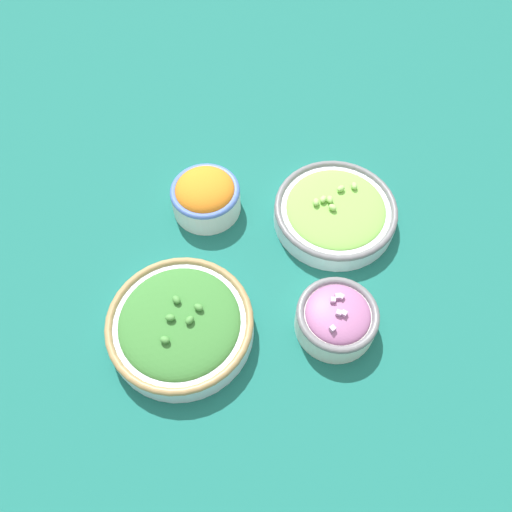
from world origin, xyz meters
TOP-DOWN VIEW (x-y plane):
  - ground_plane at (0.00, 0.00)m, footprint 3.00×3.00m
  - bowl_broccoli at (0.13, 0.10)m, footprint 0.23×0.23m
  - bowl_red_onion at (-0.11, 0.13)m, footprint 0.13×0.13m
  - bowl_lettuce at (-0.15, -0.07)m, footprint 0.22×0.22m
  - bowl_carrots at (0.07, -0.13)m, footprint 0.12×0.12m

SIDE VIEW (x-z plane):
  - ground_plane at x=0.00m, z-range 0.00..0.00m
  - bowl_lettuce at x=-0.15m, z-range 0.00..0.05m
  - bowl_broccoli at x=0.13m, z-range 0.00..0.06m
  - bowl_red_onion at x=-0.11m, z-range 0.00..0.07m
  - bowl_carrots at x=0.07m, z-range 0.00..0.08m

